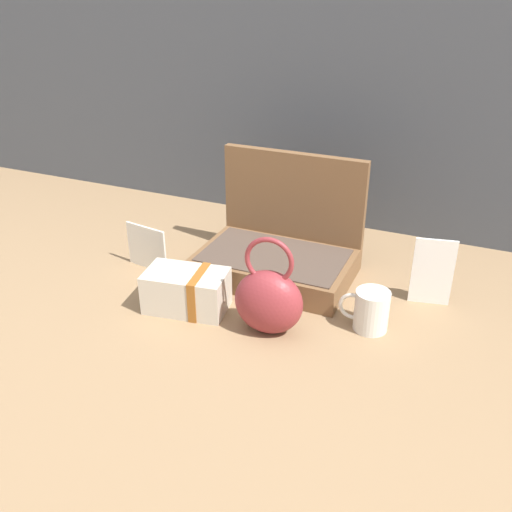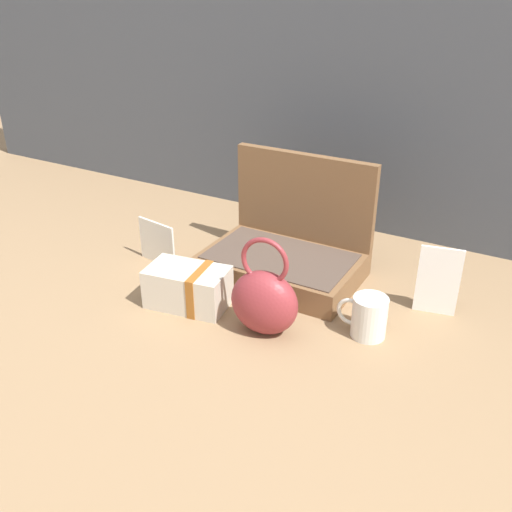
{
  "view_description": "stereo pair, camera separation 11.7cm",
  "coord_description": "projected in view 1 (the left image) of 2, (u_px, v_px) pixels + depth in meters",
  "views": [
    {
      "loc": [
        0.44,
        -1.06,
        0.72
      ],
      "look_at": [
        -0.02,
        -0.02,
        0.14
      ],
      "focal_mm": 39.38,
      "sensor_mm": 36.0,
      "label": 1
    },
    {
      "loc": [
        0.54,
        -1.01,
        0.72
      ],
      "look_at": [
        -0.02,
        -0.02,
        0.14
      ],
      "focal_mm": 39.38,
      "sensor_mm": 36.0,
      "label": 2
    }
  ],
  "objects": [
    {
      "name": "info_card_left",
      "position": [
        147.0,
        248.0,
        1.5
      ],
      "size": [
        0.13,
        0.03,
        0.12
      ],
      "primitive_type": "cube",
      "rotation": [
        0.0,
        0.0,
        -0.15
      ],
      "color": "white",
      "rests_on": "ground_plane"
    },
    {
      "name": "ground_plane",
      "position": [
        266.0,
        307.0,
        1.35
      ],
      "size": [
        6.0,
        6.0,
        0.0
      ],
      "primitive_type": "plane",
      "color": "#8C6D4C"
    },
    {
      "name": "coffee_mug",
      "position": [
        370.0,
        310.0,
        1.25
      ],
      "size": [
        0.11,
        0.08,
        0.09
      ],
      "color": "silver",
      "rests_on": "ground_plane"
    },
    {
      "name": "poster_card_right",
      "position": [
        432.0,
        272.0,
        1.33
      ],
      "size": [
        0.1,
        0.02,
        0.17
      ],
      "primitive_type": "cube",
      "rotation": [
        0.0,
        0.0,
        0.2
      ],
      "color": "white",
      "rests_on": "ground_plane"
    },
    {
      "name": "teal_pouch_handbag",
      "position": [
        269.0,
        300.0,
        1.22
      ],
      "size": [
        0.16,
        0.11,
        0.23
      ],
      "color": "maroon",
      "rests_on": "ground_plane"
    },
    {
      "name": "cream_toiletry_bag",
      "position": [
        188.0,
        291.0,
        1.32
      ],
      "size": [
        0.21,
        0.14,
        0.1
      ],
      "color": "beige",
      "rests_on": "ground_plane"
    },
    {
      "name": "open_suitcase",
      "position": [
        280.0,
        248.0,
        1.47
      ],
      "size": [
        0.39,
        0.27,
        0.3
      ],
      "color": "brown",
      "rests_on": "ground_plane"
    }
  ]
}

